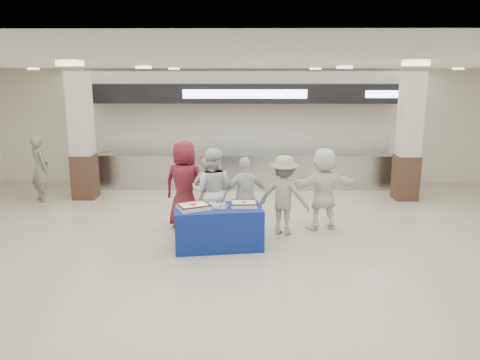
{
  "coord_description": "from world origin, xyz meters",
  "views": [
    {
      "loc": [
        0.04,
        -7.17,
        3.1
      ],
      "look_at": [
        -0.08,
        1.6,
        1.07
      ],
      "focal_mm": 35.0,
      "sensor_mm": 36.0,
      "label": 1
    }
  ],
  "objects_px": {
    "display_table": "(218,227)",
    "sheet_cake_left": "(194,206)",
    "chef_tall": "(212,191)",
    "soldier_bg": "(40,168)",
    "chef_short": "(246,195)",
    "civilian_white": "(323,189)",
    "sheet_cake_right": "(244,204)",
    "soldier_a": "(208,194)",
    "civilian_maroon": "(185,185)",
    "cupcake_tray": "(216,205)",
    "soldier_b": "(284,195)"
  },
  "relations": [
    {
      "from": "sheet_cake_left",
      "to": "soldier_b",
      "type": "relative_size",
      "value": 0.41
    },
    {
      "from": "chef_tall",
      "to": "soldier_bg",
      "type": "xyz_separation_m",
      "value": [
        -4.36,
        2.3,
        -0.03
      ]
    },
    {
      "from": "display_table",
      "to": "sheet_cake_right",
      "type": "relative_size",
      "value": 3.29
    },
    {
      "from": "soldier_b",
      "to": "civilian_white",
      "type": "distance_m",
      "value": 0.87
    },
    {
      "from": "chef_short",
      "to": "soldier_bg",
      "type": "height_order",
      "value": "soldier_bg"
    },
    {
      "from": "civilian_maroon",
      "to": "chef_short",
      "type": "bearing_deg",
      "value": -178.97
    },
    {
      "from": "sheet_cake_right",
      "to": "chef_tall",
      "type": "height_order",
      "value": "chef_tall"
    },
    {
      "from": "sheet_cake_left",
      "to": "sheet_cake_right",
      "type": "height_order",
      "value": "sheet_cake_left"
    },
    {
      "from": "soldier_bg",
      "to": "civilian_white",
      "type": "bearing_deg",
      "value": -151.36
    },
    {
      "from": "chef_short",
      "to": "sheet_cake_left",
      "type": "bearing_deg",
      "value": 31.76
    },
    {
      "from": "cupcake_tray",
      "to": "chef_short",
      "type": "xyz_separation_m",
      "value": [
        0.52,
        0.8,
        -0.03
      ]
    },
    {
      "from": "cupcake_tray",
      "to": "sheet_cake_right",
      "type": "bearing_deg",
      "value": 6.62
    },
    {
      "from": "chef_short",
      "to": "display_table",
      "type": "bearing_deg",
      "value": 45.55
    },
    {
      "from": "chef_tall",
      "to": "chef_short",
      "type": "distance_m",
      "value": 0.65
    },
    {
      "from": "civilian_white",
      "to": "display_table",
      "type": "bearing_deg",
      "value": 11.1
    },
    {
      "from": "sheet_cake_right",
      "to": "cupcake_tray",
      "type": "distance_m",
      "value": 0.5
    },
    {
      "from": "civilian_maroon",
      "to": "soldier_b",
      "type": "height_order",
      "value": "civilian_maroon"
    },
    {
      "from": "soldier_b",
      "to": "civilian_white",
      "type": "bearing_deg",
      "value": -137.46
    },
    {
      "from": "cupcake_tray",
      "to": "civilian_maroon",
      "type": "bearing_deg",
      "value": 122.18
    },
    {
      "from": "sheet_cake_right",
      "to": "civilian_white",
      "type": "xyz_separation_m",
      "value": [
        1.58,
        0.99,
        0.03
      ]
    },
    {
      "from": "civilian_maroon",
      "to": "civilian_white",
      "type": "bearing_deg",
      "value": -165.84
    },
    {
      "from": "chef_tall",
      "to": "civilian_white",
      "type": "xyz_separation_m",
      "value": [
        2.2,
        0.29,
        -0.01
      ]
    },
    {
      "from": "cupcake_tray",
      "to": "soldier_b",
      "type": "bearing_deg",
      "value": 29.76
    },
    {
      "from": "soldier_bg",
      "to": "civilian_maroon",
      "type": "bearing_deg",
      "value": -161.51
    },
    {
      "from": "soldier_b",
      "to": "cupcake_tray",
      "type": "bearing_deg",
      "value": 50.44
    },
    {
      "from": "display_table",
      "to": "sheet_cake_left",
      "type": "xyz_separation_m",
      "value": [
        -0.43,
        -0.11,
        0.43
      ]
    },
    {
      "from": "display_table",
      "to": "soldier_bg",
      "type": "relative_size",
      "value": 0.95
    },
    {
      "from": "chef_tall",
      "to": "soldier_b",
      "type": "bearing_deg",
      "value": -172.41
    },
    {
      "from": "soldier_a",
      "to": "chef_tall",
      "type": "bearing_deg",
      "value": 139.77
    },
    {
      "from": "soldier_b",
      "to": "civilian_maroon",
      "type": "bearing_deg",
      "value": 9.48
    },
    {
      "from": "soldier_b",
      "to": "chef_tall",
      "type": "bearing_deg",
      "value": 19.32
    },
    {
      "from": "display_table",
      "to": "soldier_a",
      "type": "distance_m",
      "value": 0.94
    },
    {
      "from": "sheet_cake_right",
      "to": "civilian_white",
      "type": "height_order",
      "value": "civilian_white"
    },
    {
      "from": "display_table",
      "to": "sheet_cake_left",
      "type": "distance_m",
      "value": 0.61
    },
    {
      "from": "civilian_maroon",
      "to": "soldier_bg",
      "type": "xyz_separation_m",
      "value": [
        -3.78,
        1.94,
        -0.07
      ]
    },
    {
      "from": "soldier_a",
      "to": "civilian_white",
      "type": "height_order",
      "value": "civilian_white"
    },
    {
      "from": "display_table",
      "to": "sheet_cake_right",
      "type": "xyz_separation_m",
      "value": [
        0.46,
        0.08,
        0.42
      ]
    },
    {
      "from": "sheet_cake_left",
      "to": "chef_short",
      "type": "height_order",
      "value": "chef_short"
    },
    {
      "from": "sheet_cake_left",
      "to": "civilian_white",
      "type": "bearing_deg",
      "value": 25.65
    },
    {
      "from": "chef_short",
      "to": "civilian_white",
      "type": "distance_m",
      "value": 1.57
    },
    {
      "from": "display_table",
      "to": "soldier_a",
      "type": "bearing_deg",
      "value": 98.18
    },
    {
      "from": "cupcake_tray",
      "to": "civilian_white",
      "type": "relative_size",
      "value": 0.29
    },
    {
      "from": "chef_short",
      "to": "soldier_a",
      "type": "bearing_deg",
      "value": -13.49
    },
    {
      "from": "display_table",
      "to": "sheet_cake_left",
      "type": "bearing_deg",
      "value": -174.13
    },
    {
      "from": "chef_short",
      "to": "soldier_bg",
      "type": "bearing_deg",
      "value": -38.11
    },
    {
      "from": "sheet_cake_right",
      "to": "soldier_bg",
      "type": "xyz_separation_m",
      "value": [
        -4.98,
        3.0,
        0.02
      ]
    },
    {
      "from": "display_table",
      "to": "civilian_maroon",
      "type": "xyz_separation_m",
      "value": [
        -0.74,
        1.14,
        0.52
      ]
    },
    {
      "from": "soldier_a",
      "to": "cupcake_tray",
      "type": "bearing_deg",
      "value": 87.34
    },
    {
      "from": "display_table",
      "to": "chef_tall",
      "type": "bearing_deg",
      "value": 93.11
    },
    {
      "from": "sheet_cake_right",
      "to": "chef_short",
      "type": "height_order",
      "value": "chef_short"
    }
  ]
}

